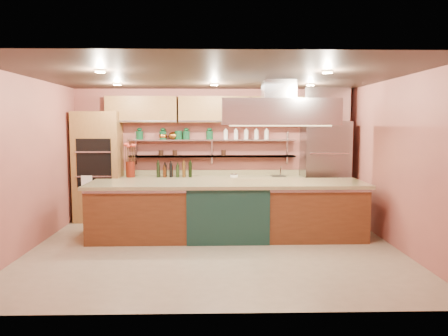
{
  "coord_description": "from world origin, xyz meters",
  "views": [
    {
      "loc": [
        -0.01,
        -7.04,
        2.04
      ],
      "look_at": [
        0.18,
        1.0,
        1.23
      ],
      "focal_mm": 35.0,
      "sensor_mm": 36.0,
      "label": 1
    }
  ],
  "objects_px": {
    "island": "(227,210)",
    "copper_kettle": "(173,136)",
    "refrigerator": "(325,171)",
    "kitchen_scale": "(234,175)",
    "flower_vase": "(130,169)",
    "green_canister": "(178,135)"
  },
  "relations": [
    {
      "from": "flower_vase",
      "to": "copper_kettle",
      "type": "height_order",
      "value": "copper_kettle"
    },
    {
      "from": "refrigerator",
      "to": "green_canister",
      "type": "height_order",
      "value": "refrigerator"
    },
    {
      "from": "copper_kettle",
      "to": "green_canister",
      "type": "height_order",
      "value": "green_canister"
    },
    {
      "from": "kitchen_scale",
      "to": "island",
      "type": "bearing_deg",
      "value": -100.9
    },
    {
      "from": "green_canister",
      "to": "copper_kettle",
      "type": "bearing_deg",
      "value": 180.0
    },
    {
      "from": "refrigerator",
      "to": "kitchen_scale",
      "type": "xyz_separation_m",
      "value": [
        -1.93,
        0.01,
        -0.08
      ]
    },
    {
      "from": "kitchen_scale",
      "to": "copper_kettle",
      "type": "distance_m",
      "value": 1.55
    },
    {
      "from": "refrigerator",
      "to": "flower_vase",
      "type": "bearing_deg",
      "value": 179.86
    },
    {
      "from": "refrigerator",
      "to": "copper_kettle",
      "type": "relative_size",
      "value": 10.53
    },
    {
      "from": "refrigerator",
      "to": "kitchen_scale",
      "type": "distance_m",
      "value": 1.94
    },
    {
      "from": "kitchen_scale",
      "to": "green_canister",
      "type": "bearing_deg",
      "value": 165.94
    },
    {
      "from": "island",
      "to": "kitchen_scale",
      "type": "bearing_deg",
      "value": 82.21
    },
    {
      "from": "island",
      "to": "copper_kettle",
      "type": "distance_m",
      "value": 2.4
    },
    {
      "from": "island",
      "to": "flower_vase",
      "type": "bearing_deg",
      "value": 143.14
    },
    {
      "from": "flower_vase",
      "to": "refrigerator",
      "type": "bearing_deg",
      "value": -0.14
    },
    {
      "from": "island",
      "to": "green_canister",
      "type": "distance_m",
      "value": 2.36
    },
    {
      "from": "island",
      "to": "copper_kettle",
      "type": "relative_size",
      "value": 24.26
    },
    {
      "from": "flower_vase",
      "to": "green_canister",
      "type": "relative_size",
      "value": 1.76
    },
    {
      "from": "flower_vase",
      "to": "copper_kettle",
      "type": "xyz_separation_m",
      "value": [
        0.89,
        0.22,
        0.7
      ]
    },
    {
      "from": "refrigerator",
      "to": "green_canister",
      "type": "xyz_separation_m",
      "value": [
        -3.12,
        0.23,
        0.76
      ]
    },
    {
      "from": "refrigerator",
      "to": "kitchen_scale",
      "type": "bearing_deg",
      "value": 179.7
    },
    {
      "from": "kitchen_scale",
      "to": "green_canister",
      "type": "xyz_separation_m",
      "value": [
        -1.18,
        0.22,
        0.83
      ]
    }
  ]
}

